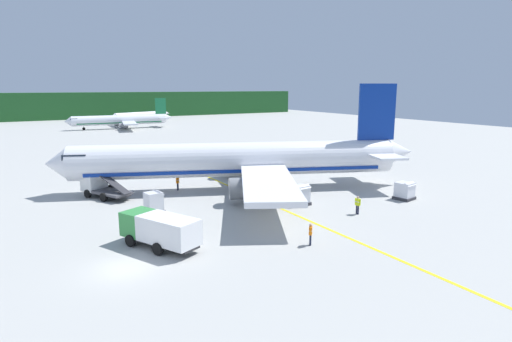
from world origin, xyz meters
TOP-DOWN VIEW (x-y plane):
  - ground at (0.00, 48.00)m, footprint 240.00×320.00m
  - distant_treeline at (0.00, 140.31)m, footprint 216.00×6.00m
  - airliner_foreground at (16.93, 15.27)m, footprint 39.90×33.52m
  - airliner_far_taxiway at (22.52, 95.45)m, footprint 29.14×24.15m
  - airliner_distant at (35.49, 121.33)m, footprint 22.31×18.68m
  - service_truck_fuel at (3.18, 2.42)m, footprint 4.69×6.68m
  - service_truck_baggage at (2.35, 19.96)m, footprint 4.54×6.28m
  - cargo_container_near at (29.44, 2.70)m, footprint 2.09×2.09m
  - cargo_container_mid at (5.44, 11.11)m, footprint 1.82×1.82m
  - cargo_container_far at (18.85, 6.50)m, footprint 1.75×1.75m
  - crew_marshaller at (12.92, -2.77)m, footprint 0.48×0.49m
  - crew_loader_left at (10.48, 18.50)m, footprint 0.47×0.49m
  - crew_loader_right at (21.46, 1.27)m, footprint 0.31×0.62m
  - apron_guide_line at (16.42, 10.48)m, footprint 0.30×60.00m

SIDE VIEW (x-z plane):
  - ground at x=0.00m, z-range -0.20..0.00m
  - apron_guide_line at x=16.42m, z-range 0.00..0.01m
  - cargo_container_near at x=29.44m, z-range -0.06..1.87m
  - crew_marshaller at x=12.92m, z-range 0.15..1.82m
  - crew_loader_left at x=10.48m, z-range 0.15..1.83m
  - cargo_container_mid at x=5.44m, z-range -0.05..2.05m
  - cargo_container_far at x=18.85m, z-range -0.05..2.05m
  - crew_loader_right at x=21.46m, z-range 0.15..1.86m
  - service_truck_baggage at x=2.35m, z-range -0.10..2.47m
  - service_truck_fuel at x=3.18m, z-range 0.21..2.65m
  - airliner_distant at x=35.49m, z-range -1.41..5.14m
  - airliner_far_taxiway at x=22.52m, z-range -1.79..6.52m
  - airliner_foreground at x=16.93m, z-range -2.56..9.34m
  - distant_treeline at x=0.00m, z-range 0.00..9.46m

